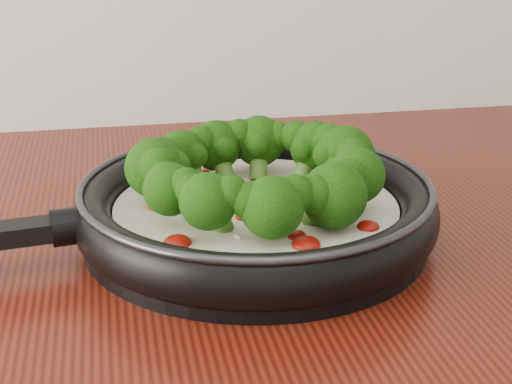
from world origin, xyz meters
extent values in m
cylinder|color=black|center=(-0.01, 1.05, 0.91)|extent=(0.39, 0.39, 0.01)
torus|color=black|center=(-0.01, 1.05, 0.93)|extent=(0.41, 0.41, 0.04)
torus|color=#2D2D33|center=(-0.01, 1.05, 0.96)|extent=(0.40, 0.40, 0.01)
cylinder|color=black|center=(-0.19, 1.02, 0.94)|extent=(0.04, 0.04, 0.04)
cylinder|color=#EDE8CD|center=(-0.01, 1.05, 0.93)|extent=(0.32, 0.32, 0.02)
ellipsoid|color=#8E0E06|center=(0.00, 1.08, 0.94)|extent=(0.02, 0.02, 0.01)
ellipsoid|color=#8E0E06|center=(-0.10, 0.97, 0.94)|extent=(0.03, 0.03, 0.01)
ellipsoid|color=#BB430C|center=(0.10, 1.10, 0.94)|extent=(0.03, 0.03, 0.01)
ellipsoid|color=#8E0E06|center=(0.08, 1.05, 0.94)|extent=(0.04, 0.04, 0.01)
ellipsoid|color=#8E0E06|center=(-0.06, 1.14, 0.94)|extent=(0.03, 0.03, 0.01)
ellipsoid|color=#BB430C|center=(-0.03, 1.01, 0.94)|extent=(0.02, 0.02, 0.01)
ellipsoid|color=#8E0E06|center=(-0.04, 1.10, 0.94)|extent=(0.03, 0.03, 0.01)
ellipsoid|color=#8E0E06|center=(0.01, 0.94, 0.94)|extent=(0.03, 0.03, 0.01)
ellipsoid|color=#BB430C|center=(-0.11, 1.06, 0.94)|extent=(0.02, 0.02, 0.01)
ellipsoid|color=#8E0E06|center=(0.01, 0.96, 0.94)|extent=(0.02, 0.02, 0.01)
ellipsoid|color=#8E0E06|center=(0.08, 0.97, 0.94)|extent=(0.02, 0.02, 0.01)
ellipsoid|color=#BB430C|center=(0.04, 1.03, 0.94)|extent=(0.03, 0.03, 0.01)
ellipsoid|color=#8E0E06|center=(-0.02, 1.08, 0.94)|extent=(0.03, 0.03, 0.01)
ellipsoid|color=#8E0E06|center=(-0.04, 1.16, 0.94)|extent=(0.02, 0.02, 0.01)
ellipsoid|color=#BB430C|center=(-0.05, 1.13, 0.94)|extent=(0.03, 0.03, 0.01)
ellipsoid|color=#8E0E06|center=(0.03, 1.00, 0.94)|extent=(0.03, 0.03, 0.01)
ellipsoid|color=#8E0E06|center=(-0.01, 1.10, 0.94)|extent=(0.03, 0.03, 0.01)
ellipsoid|color=#BB430C|center=(0.02, 1.06, 0.94)|extent=(0.02, 0.02, 0.01)
ellipsoid|color=#8E0E06|center=(0.07, 1.08, 0.94)|extent=(0.03, 0.03, 0.01)
ellipsoid|color=#8E0E06|center=(0.01, 1.11, 0.94)|extent=(0.02, 0.02, 0.01)
ellipsoid|color=#BB430C|center=(-0.01, 1.09, 0.94)|extent=(0.03, 0.03, 0.01)
ellipsoid|color=#8E0E06|center=(0.01, 1.11, 0.94)|extent=(0.02, 0.02, 0.01)
ellipsoid|color=#8E0E06|center=(0.01, 1.05, 0.94)|extent=(0.03, 0.03, 0.01)
ellipsoid|color=white|center=(0.00, 1.08, 0.94)|extent=(0.01, 0.01, 0.00)
ellipsoid|color=white|center=(0.01, 1.09, 0.94)|extent=(0.01, 0.01, 0.00)
ellipsoid|color=white|center=(-0.04, 0.97, 0.94)|extent=(0.01, 0.01, 0.00)
ellipsoid|color=white|center=(-0.09, 0.97, 0.94)|extent=(0.01, 0.01, 0.00)
ellipsoid|color=white|center=(0.03, 1.05, 0.94)|extent=(0.01, 0.01, 0.00)
ellipsoid|color=white|center=(0.02, 1.01, 0.94)|extent=(0.01, 0.01, 0.00)
ellipsoid|color=white|center=(-0.03, 1.03, 0.94)|extent=(0.01, 0.01, 0.00)
ellipsoid|color=white|center=(-0.03, 1.07, 0.94)|extent=(0.01, 0.01, 0.00)
ellipsoid|color=white|center=(-0.03, 1.09, 0.94)|extent=(0.01, 0.01, 0.00)
ellipsoid|color=white|center=(-0.01, 1.04, 0.94)|extent=(0.01, 0.01, 0.00)
ellipsoid|color=white|center=(-0.06, 1.05, 0.94)|extent=(0.01, 0.01, 0.00)
ellipsoid|color=white|center=(-0.03, 0.98, 0.94)|extent=(0.01, 0.01, 0.00)
ellipsoid|color=white|center=(0.04, 0.93, 0.94)|extent=(0.01, 0.01, 0.00)
ellipsoid|color=white|center=(-0.09, 0.95, 0.94)|extent=(0.01, 0.01, 0.00)
ellipsoid|color=white|center=(0.10, 1.05, 0.94)|extent=(0.01, 0.01, 0.00)
ellipsoid|color=white|center=(-0.01, 1.05, 0.94)|extent=(0.01, 0.01, 0.00)
ellipsoid|color=white|center=(0.01, 1.06, 0.94)|extent=(0.01, 0.01, 0.00)
ellipsoid|color=white|center=(-0.07, 1.11, 0.94)|extent=(0.01, 0.01, 0.00)
ellipsoid|color=white|center=(-0.02, 1.02, 0.94)|extent=(0.01, 0.01, 0.00)
ellipsoid|color=white|center=(0.00, 1.04, 0.94)|extent=(0.01, 0.01, 0.00)
cylinder|color=#5B892D|center=(0.07, 1.06, 0.95)|extent=(0.04, 0.03, 0.04)
sphere|color=black|center=(0.09, 1.07, 0.98)|extent=(0.07, 0.07, 0.06)
sphere|color=black|center=(0.07, 1.09, 0.99)|extent=(0.04, 0.04, 0.04)
sphere|color=black|center=(0.09, 1.04, 0.98)|extent=(0.04, 0.04, 0.04)
sphere|color=black|center=(0.07, 1.06, 0.98)|extent=(0.03, 0.03, 0.03)
cylinder|color=#5B892D|center=(0.05, 1.10, 0.95)|extent=(0.04, 0.04, 0.04)
sphere|color=black|center=(0.07, 1.11, 0.97)|extent=(0.06, 0.06, 0.06)
sphere|color=black|center=(0.05, 1.12, 0.98)|extent=(0.04, 0.04, 0.03)
sphere|color=black|center=(0.07, 1.09, 0.98)|extent=(0.04, 0.04, 0.03)
sphere|color=black|center=(0.05, 1.10, 0.98)|extent=(0.03, 0.03, 0.03)
cylinder|color=#5B892D|center=(0.01, 1.12, 0.95)|extent=(0.03, 0.04, 0.04)
sphere|color=black|center=(0.01, 1.14, 0.97)|extent=(0.06, 0.06, 0.06)
sphere|color=black|center=(-0.01, 1.14, 0.98)|extent=(0.04, 0.04, 0.04)
sphere|color=black|center=(0.03, 1.13, 0.98)|extent=(0.04, 0.04, 0.03)
sphere|color=black|center=(0.01, 1.12, 0.98)|extent=(0.03, 0.03, 0.03)
cylinder|color=#5B892D|center=(-0.03, 1.12, 0.95)|extent=(0.03, 0.04, 0.04)
sphere|color=black|center=(-0.04, 1.14, 0.97)|extent=(0.06, 0.06, 0.06)
sphere|color=black|center=(-0.06, 1.13, 0.98)|extent=(0.04, 0.04, 0.03)
sphere|color=black|center=(-0.02, 1.14, 0.98)|extent=(0.04, 0.04, 0.03)
sphere|color=black|center=(-0.03, 1.12, 0.97)|extent=(0.03, 0.03, 0.03)
cylinder|color=#5B892D|center=(-0.07, 1.10, 0.95)|extent=(0.04, 0.04, 0.04)
sphere|color=black|center=(-0.08, 1.12, 0.97)|extent=(0.06, 0.06, 0.05)
sphere|color=black|center=(-0.09, 1.10, 0.98)|extent=(0.04, 0.04, 0.03)
sphere|color=black|center=(-0.06, 1.13, 0.98)|extent=(0.03, 0.03, 0.03)
sphere|color=black|center=(-0.06, 1.10, 0.97)|extent=(0.03, 0.03, 0.03)
cylinder|color=#5B892D|center=(-0.09, 1.06, 0.95)|extent=(0.04, 0.02, 0.04)
sphere|color=black|center=(-0.11, 1.06, 0.98)|extent=(0.07, 0.07, 0.06)
sphere|color=black|center=(-0.11, 1.04, 0.99)|extent=(0.04, 0.04, 0.04)
sphere|color=black|center=(-0.10, 1.08, 0.98)|extent=(0.04, 0.04, 0.03)
sphere|color=black|center=(-0.09, 1.06, 0.98)|extent=(0.03, 0.03, 0.03)
cylinder|color=#5B892D|center=(-0.08, 1.01, 0.95)|extent=(0.04, 0.03, 0.04)
sphere|color=black|center=(-0.10, 1.01, 0.97)|extent=(0.06, 0.06, 0.05)
sphere|color=black|center=(-0.09, 0.99, 0.98)|extent=(0.03, 0.03, 0.03)
sphere|color=black|center=(-0.10, 1.02, 0.98)|extent=(0.03, 0.03, 0.03)
sphere|color=black|center=(-0.08, 1.01, 0.98)|extent=(0.03, 0.03, 0.02)
cylinder|color=#5B892D|center=(-0.06, 0.98, 0.95)|extent=(0.04, 0.04, 0.04)
sphere|color=black|center=(-0.07, 0.97, 0.98)|extent=(0.06, 0.06, 0.05)
sphere|color=black|center=(-0.05, 0.96, 0.98)|extent=(0.04, 0.04, 0.03)
sphere|color=black|center=(-0.08, 0.98, 0.98)|extent=(0.03, 0.03, 0.03)
sphere|color=black|center=(-0.06, 0.98, 0.98)|extent=(0.03, 0.03, 0.03)
cylinder|color=#5B892D|center=(-0.01, 0.97, 0.95)|extent=(0.02, 0.04, 0.04)
sphere|color=black|center=(-0.02, 0.95, 0.97)|extent=(0.06, 0.06, 0.06)
sphere|color=black|center=(0.01, 0.96, 0.98)|extent=(0.04, 0.04, 0.04)
sphere|color=black|center=(-0.04, 0.96, 0.98)|extent=(0.04, 0.04, 0.03)
sphere|color=black|center=(-0.01, 0.97, 0.97)|extent=(0.03, 0.03, 0.03)
cylinder|color=#5B892D|center=(0.04, 0.98, 0.95)|extent=(0.04, 0.04, 0.04)
sphere|color=black|center=(0.05, 0.97, 0.97)|extent=(0.07, 0.07, 0.06)
sphere|color=black|center=(0.06, 0.99, 0.98)|extent=(0.04, 0.04, 0.04)
sphere|color=black|center=(0.02, 0.96, 0.98)|extent=(0.04, 0.04, 0.04)
sphere|color=black|center=(0.03, 0.99, 0.97)|extent=(0.03, 0.03, 0.03)
cylinder|color=#5B892D|center=(0.06, 1.01, 0.96)|extent=(0.04, 0.03, 0.05)
sphere|color=black|center=(0.08, 1.00, 0.98)|extent=(0.06, 0.06, 0.05)
sphere|color=black|center=(0.08, 1.02, 0.99)|extent=(0.04, 0.04, 0.03)
sphere|color=black|center=(0.06, 0.99, 0.98)|extent=(0.04, 0.04, 0.03)
sphere|color=black|center=(0.06, 1.01, 0.98)|extent=(0.03, 0.03, 0.03)
camera|label=1|loc=(-0.15, 0.35, 1.22)|focal=53.66mm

